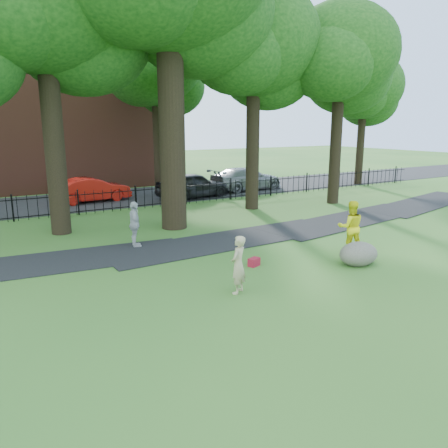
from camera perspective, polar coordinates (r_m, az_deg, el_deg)
ground at (r=13.63m, az=5.78°, el=-6.36°), size 120.00×120.00×0.00m
footpath at (r=17.26m, az=0.79°, el=-2.14°), size 36.07×3.85×0.03m
street at (r=27.79m, az=-14.17°, el=3.24°), size 80.00×7.00×0.02m
iron_fence at (r=23.93m, az=-11.47°, el=3.32°), size 44.00×0.04×1.20m
brick_building at (r=34.55m, az=-25.30°, el=14.25°), size 18.00×8.00×12.00m
tree_row at (r=20.77m, az=-7.43°, el=23.00°), size 26.82×7.96×12.42m
woman at (r=11.77m, az=1.86°, el=-5.33°), size 0.70×0.65×1.60m
man at (r=16.03m, az=16.21°, el=-0.38°), size 1.15×1.07×1.88m
pedestrian at (r=16.43m, az=-11.59°, el=-0.08°), size 0.63×1.08×1.73m
boulder at (r=14.93m, az=17.17°, el=-3.55°), size 1.56×1.30×0.80m
backpack at (r=15.88m, az=17.30°, el=-3.58°), size 0.43×0.36×0.27m
red_bag at (r=14.19m, az=3.94°, el=-4.98°), size 0.45×0.36×0.27m
red_sedan at (r=26.83m, az=-16.89°, el=4.31°), size 4.52×1.96×1.45m
grey_car at (r=27.21m, az=-4.10°, el=5.10°), size 4.91×2.57×1.59m
silver_car at (r=30.43m, az=2.92°, el=5.92°), size 5.53×2.59×1.56m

